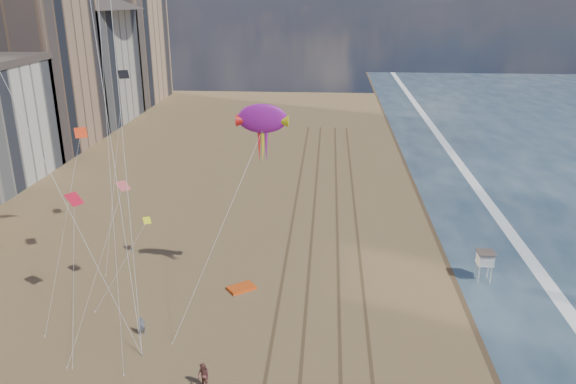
% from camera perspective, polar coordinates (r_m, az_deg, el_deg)
% --- Properties ---
extents(wet_sand, '(260.00, 260.00, 0.00)m').
position_cam_1_polar(wet_sand, '(65.33, 18.32, -4.11)').
color(wet_sand, '#42301E').
rests_on(wet_sand, ground).
extents(foam, '(260.00, 260.00, 0.00)m').
position_cam_1_polar(foam, '(66.50, 21.84, -4.13)').
color(foam, white).
rests_on(foam, ground).
extents(tracks, '(7.68, 120.00, 0.01)m').
position_cam_1_polar(tracks, '(54.26, 3.57, -8.11)').
color(tracks, brown).
rests_on(tracks, ground).
extents(buildings, '(34.72, 131.35, 29.00)m').
position_cam_1_polar(buildings, '(97.30, -26.20, 10.86)').
color(buildings, '#C6B284').
rests_on(buildings, ground).
extents(lifeguard_stand, '(1.61, 1.61, 2.91)m').
position_cam_1_polar(lifeguard_stand, '(54.75, 19.39, -6.40)').
color(lifeguard_stand, silver).
rests_on(lifeguard_stand, ground).
extents(grounded_kite, '(2.77, 2.59, 0.27)m').
position_cam_1_polar(grounded_kite, '(51.40, -4.75, -9.68)').
color(grounded_kite, '#EA4E13').
rests_on(grounded_kite, ground).
extents(show_kite, '(5.26, 4.28, 18.64)m').
position_cam_1_polar(show_kite, '(44.39, -2.63, 7.41)').
color(show_kite, '#911693').
rests_on(show_kite, ground).
extents(kite_flyer_a, '(0.66, 0.58, 1.51)m').
position_cam_1_polar(kite_flyer_a, '(46.28, -14.64, -13.07)').
color(kite_flyer_a, '#515769').
rests_on(kite_flyer_a, ground).
extents(kite_flyer_b, '(1.16, 1.11, 1.89)m').
position_cam_1_polar(kite_flyer_b, '(40.10, -8.57, -18.00)').
color(kite_flyer_b, brown).
rests_on(kite_flyer_b, ground).
extents(small_kites, '(8.14, 16.47, 23.23)m').
position_cam_1_polar(small_kites, '(47.28, -18.27, 8.03)').
color(small_kites, '#FEFF1A').
rests_on(small_kites, ground).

